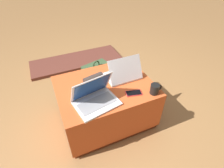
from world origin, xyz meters
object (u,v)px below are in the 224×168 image
at_px(wrist_brace, 94,79).
at_px(coffee_mug, 155,89).
at_px(cell_phone, 134,93).
at_px(laptop_far, 123,74).
at_px(backpack, 97,79).
at_px(laptop_near, 95,98).

distance_m(wrist_brace, coffee_mug, 0.57).
height_order(cell_phone, coffee_mug, coffee_mug).
bearing_deg(cell_phone, laptop_far, 8.88).
relative_size(cell_phone, wrist_brace, 0.76).
distance_m(laptop_far, backpack, 0.55).
xyz_separation_m(backpack, coffee_mug, (0.29, -0.74, 0.32)).
bearing_deg(coffee_mug, wrist_brace, 140.67).
relative_size(backpack, wrist_brace, 2.21).
xyz_separation_m(laptop_far, backpack, (-0.14, 0.43, -0.32)).
height_order(laptop_near, wrist_brace, laptop_near).
xyz_separation_m(cell_phone, coffee_mug, (0.17, -0.07, 0.04)).
xyz_separation_m(cell_phone, backpack, (-0.12, 0.67, -0.28)).
bearing_deg(backpack, wrist_brace, 53.56).
bearing_deg(laptop_far, backpack, -72.52).
bearing_deg(backpack, coffee_mug, 96.53).
bearing_deg(backpack, cell_phone, 85.24).
bearing_deg(backpack, laptop_near, 55.58).
bearing_deg(laptop_near, laptop_far, 19.58).
relative_size(laptop_near, coffee_mug, 3.40).
distance_m(cell_phone, coffee_mug, 0.19).
distance_m(backpack, coffee_mug, 0.86).
relative_size(laptop_far, cell_phone, 2.14).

